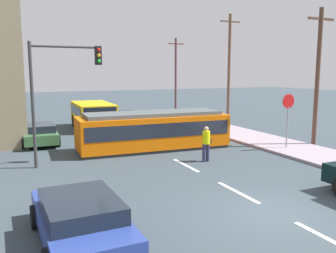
{
  "coord_description": "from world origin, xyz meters",
  "views": [
    {
      "loc": [
        -7.2,
        -8.05,
        4.21
      ],
      "look_at": [
        0.09,
        8.18,
        1.47
      ],
      "focal_mm": 38.45,
      "sensor_mm": 36.0,
      "label": 1
    }
  ],
  "objects_px": {
    "streetcar_tram": "(153,130)",
    "utility_pole_mid": "(229,67)",
    "traffic_light_mast": "(60,80)",
    "utility_pole_near": "(318,75)",
    "parked_sedan_near": "(80,218)",
    "utility_pole_far": "(176,73)",
    "stop_sign": "(288,110)",
    "pedestrian_crossing": "(206,142)",
    "parked_sedan_mid": "(40,133)",
    "city_bus": "(93,114)"
  },
  "relations": [
    {
      "from": "utility_pole_far",
      "to": "streetcar_tram",
      "type": "bearing_deg",
      "value": -118.95
    },
    {
      "from": "utility_pole_mid",
      "to": "utility_pole_far",
      "type": "relative_size",
      "value": 1.13
    },
    {
      "from": "parked_sedan_mid",
      "to": "utility_pole_mid",
      "type": "distance_m",
      "value": 15.81
    },
    {
      "from": "utility_pole_mid",
      "to": "utility_pole_far",
      "type": "distance_m",
      "value": 10.34
    },
    {
      "from": "pedestrian_crossing",
      "to": "traffic_light_mast",
      "type": "height_order",
      "value": "traffic_light_mast"
    },
    {
      "from": "streetcar_tram",
      "to": "utility_pole_mid",
      "type": "bearing_deg",
      "value": 36.44
    },
    {
      "from": "streetcar_tram",
      "to": "parked_sedan_near",
      "type": "height_order",
      "value": "streetcar_tram"
    },
    {
      "from": "stop_sign",
      "to": "traffic_light_mast",
      "type": "relative_size",
      "value": 0.53
    },
    {
      "from": "stop_sign",
      "to": "utility_pole_near",
      "type": "distance_m",
      "value": 2.82
    },
    {
      "from": "pedestrian_crossing",
      "to": "parked_sedan_near",
      "type": "relative_size",
      "value": 0.38
    },
    {
      "from": "city_bus",
      "to": "parked_sedan_near",
      "type": "relative_size",
      "value": 1.2
    },
    {
      "from": "pedestrian_crossing",
      "to": "parked_sedan_near",
      "type": "bearing_deg",
      "value": -140.25
    },
    {
      "from": "streetcar_tram",
      "to": "stop_sign",
      "type": "distance_m",
      "value": 7.29
    },
    {
      "from": "pedestrian_crossing",
      "to": "streetcar_tram",
      "type": "bearing_deg",
      "value": 108.61
    },
    {
      "from": "stop_sign",
      "to": "utility_pole_far",
      "type": "xyz_separation_m",
      "value": [
        3.11,
        20.5,
        1.83
      ]
    },
    {
      "from": "stop_sign",
      "to": "utility_pole_far",
      "type": "height_order",
      "value": "utility_pole_far"
    },
    {
      "from": "traffic_light_mast",
      "to": "utility_pole_mid",
      "type": "bearing_deg",
      "value": 30.49
    },
    {
      "from": "parked_sedan_near",
      "to": "stop_sign",
      "type": "height_order",
      "value": "stop_sign"
    },
    {
      "from": "parked_sedan_near",
      "to": "stop_sign",
      "type": "bearing_deg",
      "value": 26.94
    },
    {
      "from": "parked_sedan_mid",
      "to": "stop_sign",
      "type": "distance_m",
      "value": 14.07
    },
    {
      "from": "pedestrian_crossing",
      "to": "traffic_light_mast",
      "type": "distance_m",
      "value": 7.16
    },
    {
      "from": "pedestrian_crossing",
      "to": "parked_sedan_near",
      "type": "xyz_separation_m",
      "value": [
        -6.93,
        -5.76,
        -0.32
      ]
    },
    {
      "from": "parked_sedan_mid",
      "to": "utility_pole_mid",
      "type": "height_order",
      "value": "utility_pole_mid"
    },
    {
      "from": "utility_pole_near",
      "to": "parked_sedan_near",
      "type": "bearing_deg",
      "value": -156.04
    },
    {
      "from": "streetcar_tram",
      "to": "utility_pole_far",
      "type": "bearing_deg",
      "value": 61.05
    },
    {
      "from": "traffic_light_mast",
      "to": "parked_sedan_near",
      "type": "bearing_deg",
      "value": -95.19
    },
    {
      "from": "streetcar_tram",
      "to": "parked_sedan_mid",
      "type": "xyz_separation_m",
      "value": [
        -5.56,
        3.96,
        -0.43
      ]
    },
    {
      "from": "pedestrian_crossing",
      "to": "stop_sign",
      "type": "relative_size",
      "value": 0.58
    },
    {
      "from": "pedestrian_crossing",
      "to": "utility_pole_mid",
      "type": "relative_size",
      "value": 0.19
    },
    {
      "from": "stop_sign",
      "to": "utility_pole_far",
      "type": "relative_size",
      "value": 0.37
    },
    {
      "from": "utility_pole_far",
      "to": "utility_pole_mid",
      "type": "bearing_deg",
      "value": -90.65
    },
    {
      "from": "utility_pole_mid",
      "to": "city_bus",
      "type": "bearing_deg",
      "value": 172.26
    },
    {
      "from": "utility_pole_mid",
      "to": "parked_sedan_near",
      "type": "bearing_deg",
      "value": -132.85
    },
    {
      "from": "utility_pole_mid",
      "to": "traffic_light_mast",
      "type": "bearing_deg",
      "value": -149.51
    },
    {
      "from": "city_bus",
      "to": "parked_sedan_near",
      "type": "bearing_deg",
      "value": -103.57
    },
    {
      "from": "city_bus",
      "to": "utility_pole_mid",
      "type": "height_order",
      "value": "utility_pole_mid"
    },
    {
      "from": "pedestrian_crossing",
      "to": "stop_sign",
      "type": "xyz_separation_m",
      "value": [
        5.25,
        0.43,
        1.25
      ]
    },
    {
      "from": "city_bus",
      "to": "parked_sedan_near",
      "type": "height_order",
      "value": "city_bus"
    },
    {
      "from": "traffic_light_mast",
      "to": "utility_pole_far",
      "type": "relative_size",
      "value": 0.71
    },
    {
      "from": "city_bus",
      "to": "utility_pole_mid",
      "type": "relative_size",
      "value": 0.61
    },
    {
      "from": "parked_sedan_near",
      "to": "pedestrian_crossing",
      "type": "bearing_deg",
      "value": 39.75
    },
    {
      "from": "parked_sedan_near",
      "to": "utility_pole_mid",
      "type": "relative_size",
      "value": 0.51
    },
    {
      "from": "city_bus",
      "to": "traffic_light_mast",
      "type": "bearing_deg",
      "value": -109.78
    },
    {
      "from": "utility_pole_near",
      "to": "utility_pole_mid",
      "type": "relative_size",
      "value": 0.87
    },
    {
      "from": "parked_sedan_mid",
      "to": "utility_pole_far",
      "type": "bearing_deg",
      "value": 41.41
    },
    {
      "from": "stop_sign",
      "to": "utility_pole_mid",
      "type": "bearing_deg",
      "value": 73.58
    },
    {
      "from": "traffic_light_mast",
      "to": "utility_pole_mid",
      "type": "relative_size",
      "value": 0.63
    },
    {
      "from": "streetcar_tram",
      "to": "parked_sedan_mid",
      "type": "bearing_deg",
      "value": 144.52
    },
    {
      "from": "streetcar_tram",
      "to": "city_bus",
      "type": "distance_m",
      "value": 8.58
    },
    {
      "from": "streetcar_tram",
      "to": "utility_pole_mid",
      "type": "distance_m",
      "value": 12.27
    }
  ]
}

